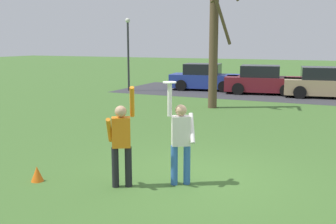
% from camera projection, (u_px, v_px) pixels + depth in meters
% --- Properties ---
extents(ground_plane, '(120.00, 120.00, 0.00)m').
position_uv_depth(ground_plane, '(201.00, 178.00, 8.29)').
color(ground_plane, '#426B2D').
extents(person_catcher, '(0.58, 0.52, 2.08)m').
position_uv_depth(person_catcher, '(181.00, 137.00, 7.79)').
color(person_catcher, '#3366B7').
rests_on(person_catcher, ground_plane).
extents(person_defender, '(0.65, 0.62, 2.04)m').
position_uv_depth(person_defender, '(121.00, 139.00, 7.65)').
color(person_defender, black).
rests_on(person_defender, ground_plane).
extents(frisbee_disc, '(0.26, 0.26, 0.02)m').
position_uv_depth(frisbee_disc, '(170.00, 82.00, 7.56)').
color(frisbee_disc, white).
rests_on(frisbee_disc, person_catcher).
extents(parked_car_blue, '(4.31, 2.48, 1.59)m').
position_uv_depth(parked_car_blue, '(204.00, 78.00, 23.66)').
color(parked_car_blue, '#233893').
rests_on(parked_car_blue, ground_plane).
extents(parked_car_maroon, '(4.31, 2.48, 1.59)m').
position_uv_depth(parked_car_maroon, '(262.00, 81.00, 21.91)').
color(parked_car_maroon, maroon).
rests_on(parked_car_maroon, ground_plane).
extents(parked_car_tan, '(4.31, 2.48, 1.59)m').
position_uv_depth(parked_car_tan, '(324.00, 84.00, 20.44)').
color(parked_car_tan, tan).
rests_on(parked_car_tan, ground_plane).
extents(parking_strip, '(16.23, 6.40, 0.01)m').
position_uv_depth(parking_strip, '(258.00, 93.00, 22.27)').
color(parking_strip, '#38383D').
rests_on(parking_strip, ground_plane).
extents(bare_tree_tall, '(1.66, 1.39, 6.13)m').
position_uv_depth(bare_tree_tall, '(214.00, 32.00, 16.65)').
color(bare_tree_tall, brown).
rests_on(bare_tree_tall, ground_plane).
extents(lamppost_by_lot, '(0.28, 0.28, 4.26)m').
position_uv_depth(lamppost_by_lot, '(128.00, 47.00, 22.94)').
color(lamppost_by_lot, '#2D2D33').
rests_on(lamppost_by_lot, ground_plane).
extents(field_cone_orange, '(0.26, 0.26, 0.32)m').
position_uv_depth(field_cone_orange, '(37.00, 174.00, 8.10)').
color(field_cone_orange, orange).
rests_on(field_cone_orange, ground_plane).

